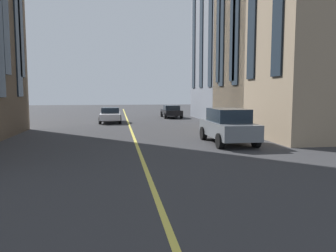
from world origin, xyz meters
TOP-DOWN VIEW (x-y plane):
  - lane_centre_line at (20.00, 0.00)m, footprint 80.00×0.16m
  - car_black_oncoming at (39.50, -4.90)m, footprint 4.40×1.95m
  - car_grey_parked_a at (20.78, -4.90)m, footprint 4.70×2.14m
  - car_white_trailing at (34.52, 1.62)m, footprint 4.40×1.95m

SIDE VIEW (x-z plane):
  - lane_centre_line at x=20.00m, z-range 0.00..0.01m
  - car_black_oncoming at x=39.50m, z-range 0.02..1.39m
  - car_white_trailing at x=34.52m, z-range 0.02..1.39m
  - car_grey_parked_a at x=20.78m, z-range 0.03..1.91m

